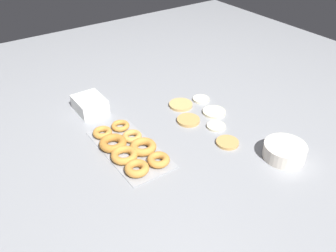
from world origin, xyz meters
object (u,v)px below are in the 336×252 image
object	(u,v)px
pancake_0	(214,112)
donut_tray	(129,148)
pancake_1	(227,142)
pancake_2	(216,126)
batter_bowl	(285,151)
pancake_4	(201,99)
pancake_5	(188,120)
pancake_3	(181,105)
container_stack	(90,104)

from	to	relation	value
pancake_0	donut_tray	bearing A→B (deg)	-87.27
pancake_0	pancake_1	world-z (taller)	same
pancake_2	batter_bowl	bearing A→B (deg)	14.96
pancake_1	pancake_4	xyz separation A→B (m)	(-0.34, 0.14, -0.00)
pancake_1	pancake_4	bearing A→B (deg)	158.28
pancake_0	pancake_1	xyz separation A→B (m)	(0.21, -0.11, -0.00)
pancake_2	pancake_5	bearing A→B (deg)	-145.83
pancake_0	pancake_2	bearing A→B (deg)	-36.41
pancake_2	batter_bowl	size ratio (longest dim) A/B	0.50
pancake_1	donut_tray	size ratio (longest dim) A/B	0.23
pancake_2	pancake_3	xyz separation A→B (m)	(-0.24, -0.02, 0.00)
batter_bowl	pancake_5	bearing A→B (deg)	-159.54
pancake_0	batter_bowl	world-z (taller)	batter_bowl
pancake_2	pancake_4	world-z (taller)	same
pancake_0	pancake_4	size ratio (longest dim) A/B	1.31
pancake_0	pancake_2	world-z (taller)	pancake_0
batter_bowl	container_stack	bearing A→B (deg)	-147.68
pancake_3	donut_tray	xyz separation A→B (m)	(0.16, -0.38, 0.01)
pancake_2	pancake_1	bearing A→B (deg)	-19.04
donut_tray	batter_bowl	xyz separation A→B (m)	(0.38, 0.48, 0.01)
pancake_2	pancake_3	world-z (taller)	pancake_3
pancake_3	pancake_5	distance (m)	0.14
pancake_5	batter_bowl	xyz separation A→B (m)	(0.41, 0.15, 0.02)
pancake_0	pancake_2	distance (m)	0.12
pancake_1	pancake_2	xyz separation A→B (m)	(-0.12, 0.04, -0.00)
container_stack	pancake_0	bearing A→B (deg)	52.72
batter_bowl	pancake_3	bearing A→B (deg)	-169.32
pancake_2	donut_tray	bearing A→B (deg)	-100.15
pancake_0	pancake_3	bearing A→B (deg)	-147.66
donut_tray	pancake_5	bearing A→B (deg)	96.09
container_stack	pancake_4	bearing A→B (deg)	65.20
pancake_3	pancake_4	size ratio (longest dim) A/B	1.39
pancake_4	pancake_0	bearing A→B (deg)	-11.19
pancake_1	container_stack	distance (m)	0.67
pancake_5	batter_bowl	bearing A→B (deg)	20.46
pancake_1	container_stack	xyz separation A→B (m)	(-0.57, -0.36, 0.03)
batter_bowl	pancake_1	bearing A→B (deg)	-147.18
pancake_0	batter_bowl	bearing A→B (deg)	1.83
pancake_5	pancake_4	bearing A→B (deg)	124.58
pancake_0	batter_bowl	distance (m)	0.40
pancake_4	donut_tray	bearing A→B (deg)	-73.13
pancake_3	pancake_1	bearing A→B (deg)	-3.28
pancake_5	pancake_2	bearing A→B (deg)	34.17
pancake_3	donut_tray	distance (m)	0.41
pancake_5	container_stack	bearing A→B (deg)	-136.55
pancake_0	pancake_3	distance (m)	0.17
pancake_4	batter_bowl	xyz separation A→B (m)	(0.53, -0.01, 0.02)
pancake_1	batter_bowl	size ratio (longest dim) A/B	0.57
pancake_2	pancake_3	size ratio (longest dim) A/B	0.73
pancake_2	donut_tray	world-z (taller)	donut_tray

